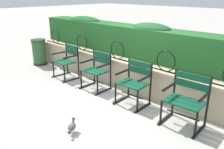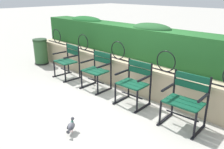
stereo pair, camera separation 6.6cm
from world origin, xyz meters
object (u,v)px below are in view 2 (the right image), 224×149
(park_chair_centre_right, at_px, (135,82))
(park_chair_centre_left, at_px, (98,69))
(park_chair_rightmost, at_px, (186,99))
(pigeon_near_chairs, at_px, (71,126))
(park_chair_leftmost, at_px, (68,60))
(trash_bin, at_px, (41,52))

(park_chair_centre_right, bearing_deg, park_chair_centre_left, 179.09)
(park_chair_rightmost, bearing_deg, pigeon_near_chairs, -128.07)
(park_chair_centre_left, height_order, pigeon_near_chairs, park_chair_centre_left)
(pigeon_near_chairs, bearing_deg, park_chair_leftmost, 145.40)
(trash_bin, bearing_deg, park_chair_leftmost, -3.55)
(park_chair_centre_left, distance_m, park_chair_centre_right, 1.10)
(park_chair_leftmost, relative_size, park_chair_centre_left, 1.01)
(park_chair_centre_left, height_order, park_chair_centre_right, park_chair_centre_right)
(park_chair_centre_right, bearing_deg, park_chair_leftmost, -179.32)
(park_chair_centre_left, xyz_separation_m, park_chair_rightmost, (2.21, -0.04, 0.01))
(park_chair_leftmost, height_order, pigeon_near_chairs, park_chair_leftmost)
(park_chair_centre_left, bearing_deg, park_chair_leftmost, -177.72)
(park_chair_centre_left, distance_m, trash_bin, 2.67)
(park_chair_leftmost, distance_m, trash_bin, 1.58)
(park_chair_centre_right, distance_m, pigeon_near_chairs, 1.55)
(park_chair_leftmost, bearing_deg, trash_bin, 176.45)
(park_chair_leftmost, bearing_deg, pigeon_near_chairs, -34.60)
(park_chair_rightmost, distance_m, pigeon_near_chairs, 1.91)
(pigeon_near_chairs, xyz_separation_m, trash_bin, (-3.72, 1.58, 0.26))
(park_chair_centre_left, relative_size, trash_bin, 1.08)
(pigeon_near_chairs, distance_m, trash_bin, 4.05)
(park_chair_centre_left, distance_m, park_chair_rightmost, 2.21)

